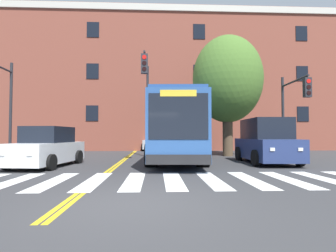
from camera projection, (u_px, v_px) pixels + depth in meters
The scene contains 13 objects.
ground_plane at pixel (127, 205), 5.35m from camera, with size 120.00×120.00×0.00m, color #38383A.
crosswalk at pixel (134, 181), 8.18m from camera, with size 15.33×3.41×0.01m.
lane_line_yellow_inner at pixel (133, 152), 22.10m from camera, with size 0.12×36.00×0.01m, color gold.
lane_line_yellow_outer at pixel (135, 152), 22.11m from camera, with size 0.12×36.00×0.01m, color gold.
city_bus at pixel (176, 129), 15.47m from camera, with size 3.30×12.09×3.35m.
car_white_near_lane at pixel (47, 148), 11.98m from camera, with size 2.46×4.48×1.82m.
car_navy_far_lane at pixel (266, 142), 13.40m from camera, with size 2.41×4.74×2.27m.
car_silver_behind_bus at pixel (154, 142), 25.19m from camera, with size 2.19×4.82×1.69m.
traffic_light_near_corner at pixel (293, 103), 14.89m from camera, with size 0.39×3.12×5.01m.
traffic_light_far_corner at pixel (0, 93), 14.35m from camera, with size 0.35×2.90×5.72m.
traffic_light_overhead at pixel (146, 90), 15.65m from camera, with size 0.34×4.25×5.99m.
street_tree_curbside_large at pixel (227, 80), 18.07m from camera, with size 6.72×6.72×8.30m.
building_facade at pixel (148, 86), 28.71m from camera, with size 36.46×9.84×13.61m.
Camera 1 is at (0.59, -5.44, 1.42)m, focal length 28.00 mm.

